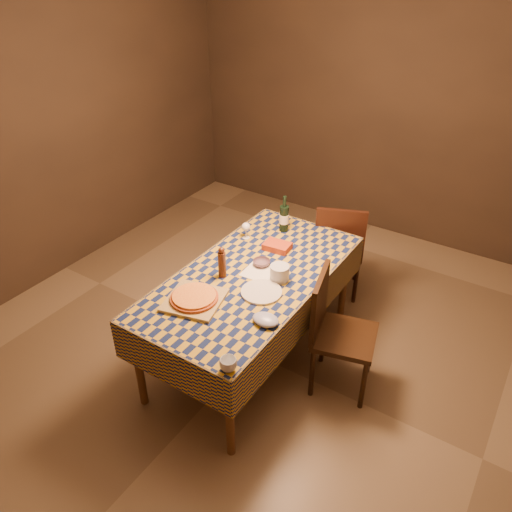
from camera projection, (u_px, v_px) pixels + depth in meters
name	position (u px, v px, depth m)	size (l,w,h in m)	color
room	(252.00, 202.00, 3.25)	(5.00, 5.10, 2.70)	brown
dining_table	(252.00, 283.00, 3.61)	(0.94, 1.84, 0.77)	brown
cutting_board	(195.00, 300.00, 3.30)	(0.36, 0.36, 0.02)	#A88C4F
pizza	(194.00, 297.00, 3.28)	(0.34, 0.34, 0.03)	#9C3F1A
pepper_mill	(222.00, 263.00, 3.49)	(0.06, 0.06, 0.24)	#451F10
bowl	(262.00, 263.00, 3.66)	(0.13, 0.13, 0.04)	#614652
wine_glass	(246.00, 227.00, 3.95)	(0.07, 0.07, 0.14)	white
wine_bottle	(284.00, 218.00, 4.04)	(0.09, 0.09, 0.31)	black
deli_tub	(280.00, 273.00, 3.49)	(0.14, 0.14, 0.11)	silver
takeout_container	(277.00, 246.00, 3.84)	(0.20, 0.14, 0.05)	#B13817
white_plate	(261.00, 292.00, 3.38)	(0.28, 0.28, 0.02)	silver
tumbler	(228.00, 364.00, 2.76)	(0.10, 0.10, 0.08)	white
flour_patch	(263.00, 273.00, 3.58)	(0.29, 0.22, 0.00)	white
flour_bag	(266.00, 320.00, 3.11)	(0.18, 0.13, 0.05)	#9AA1C5
chair_far	(339.00, 245.00, 4.38)	(0.55, 0.55, 0.93)	black
chair_right	(334.00, 326.00, 3.47)	(0.52, 0.51, 0.93)	black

